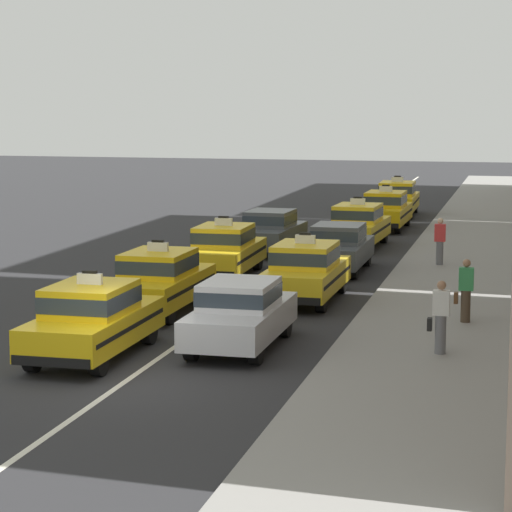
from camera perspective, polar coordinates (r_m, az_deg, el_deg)
ground_plane at (r=22.56m, az=-6.72°, el=-6.44°), size 160.00×160.00×0.00m
lane_stripe_left_right at (r=41.54m, az=3.02°, el=0.33°), size 0.14×80.00×0.01m
sidewalk_curb at (r=35.92m, az=10.30°, el=-0.92°), size 4.00×90.00×0.15m
taxi_left_nearest at (r=24.43m, az=-8.47°, el=-3.23°), size 1.83×4.56×1.96m
taxi_left_second at (r=29.41m, az=-5.02°, el=-1.23°), size 1.85×4.57×1.96m
taxi_left_third at (r=35.19m, az=-1.65°, el=0.35°), size 1.92×4.60×1.96m
sedan_left_fourth at (r=40.63m, az=0.76°, el=1.36°), size 1.93×4.37×1.58m
sedan_right_nearest at (r=25.05m, az=-0.84°, el=-2.92°), size 1.78×4.31×1.58m
taxi_right_second at (r=30.87m, az=2.60°, el=-0.76°), size 1.85×4.57×1.96m
sedan_right_third at (r=36.26m, az=4.31°, el=0.51°), size 1.77×4.31×1.58m
taxi_right_fourth at (r=42.23m, az=5.31°, el=1.63°), size 1.98×4.62×1.96m
taxi_right_fifth at (r=48.18m, az=6.74°, el=2.42°), size 1.87×4.58×1.96m
taxi_right_sixth at (r=53.87m, az=7.33°, el=3.01°), size 1.91×4.60×1.96m
pedestrian_near_crosswalk at (r=37.22m, az=9.51°, el=0.77°), size 0.36×0.24×1.57m
pedestrian_mid_block at (r=24.24m, az=9.53°, el=-3.15°), size 0.47×0.24×1.61m
pedestrian_by_storefront at (r=27.76m, az=10.80°, el=-1.78°), size 0.47×0.24×1.58m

